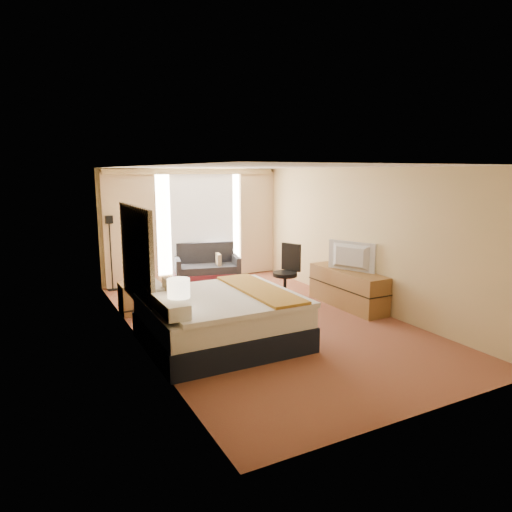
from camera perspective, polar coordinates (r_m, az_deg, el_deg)
name	(u,v)px	position (r m, az deg, el deg)	size (l,w,h in m)	color
floor	(262,320)	(7.94, 0.80, -8.02)	(4.20, 7.00, 0.02)	maroon
ceiling	(263,167)	(7.53, 0.86, 11.08)	(4.20, 7.00, 0.02)	silver
wall_back	(192,225)	(10.81, -8.05, 3.91)	(4.20, 0.02, 2.60)	tan
wall_front	(428,296)	(4.91, 20.72, -4.66)	(4.20, 0.02, 2.60)	tan
wall_left	(137,257)	(6.90, -14.71, -0.07)	(0.02, 7.00, 2.60)	tan
wall_right	(361,238)	(8.81, 12.94, 2.26)	(0.02, 7.00, 2.60)	tan
headboard	(136,256)	(7.10, -14.75, 0.06)	(0.06, 1.85, 1.50)	black
nightstand_left	(176,344)	(6.25, -9.95, -10.76)	(0.45, 0.52, 0.55)	olive
nightstand_right	(133,298)	(8.55, -15.09, -5.11)	(0.45, 0.52, 0.55)	olive
media_dresser	(347,288)	(8.83, 11.34, -3.96)	(0.50, 1.80, 0.70)	olive
window	(202,223)	(10.86, -6.76, 4.08)	(2.30, 0.02, 2.30)	white
curtains	(193,220)	(10.69, -7.88, 4.43)	(4.12, 0.19, 2.56)	beige
bed	(220,318)	(6.83, -4.49, -7.78)	(2.18, 1.99, 1.06)	black
loveseat	(207,270)	(10.56, -6.13, -1.73)	(1.58, 1.09, 0.90)	maroon
floor_lamp	(110,238)	(10.16, -17.79, 2.18)	(0.20, 0.20, 1.61)	black
desk_chair	(287,275)	(9.04, 3.87, -2.44)	(0.56, 0.56, 1.13)	black
lamp_left	(179,289)	(5.99, -9.65, -4.13)	(0.29, 0.29, 0.62)	black
lamp_right	(132,256)	(8.38, -15.26, 0.05)	(0.31, 0.31, 0.65)	black
tissue_box	(189,322)	(6.04, -8.36, -8.13)	(0.12, 0.12, 0.11)	#80ACC6
telephone	(138,283)	(8.32, -14.53, -3.34)	(0.16, 0.13, 0.06)	black
television	(349,257)	(8.60, 11.57, -0.09)	(0.95, 0.12, 0.55)	black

